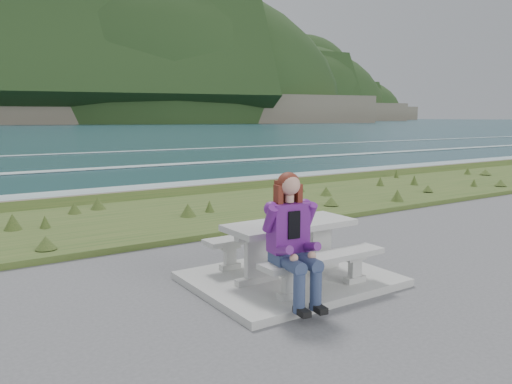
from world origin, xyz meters
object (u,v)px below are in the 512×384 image
(bench_landward, at_px, (324,263))
(seated_woman, at_px, (295,256))
(bench_seaward, at_px, (261,240))
(picnic_table, at_px, (290,234))

(bench_landward, height_order, seated_woman, seated_woman)
(bench_landward, distance_m, seated_woman, 0.62)
(bench_landward, distance_m, bench_seaward, 1.40)
(bench_landward, relative_size, bench_seaward, 1.00)
(picnic_table, relative_size, seated_woman, 1.18)
(picnic_table, xyz_separation_m, bench_seaward, (0.00, 0.70, -0.23))
(bench_seaward, distance_m, seated_woman, 1.66)
(seated_woman, bearing_deg, bench_seaward, 77.51)
(picnic_table, bearing_deg, seated_woman, -124.02)
(bench_landward, xyz_separation_m, bench_seaward, (0.00, 1.40, 0.00))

